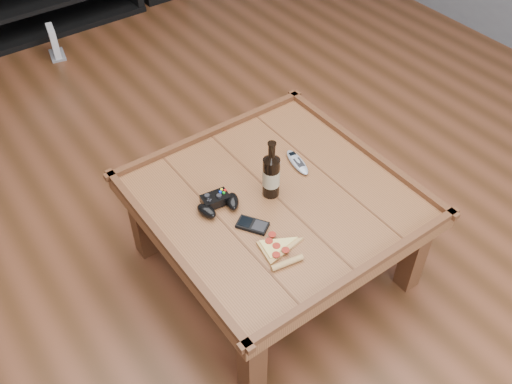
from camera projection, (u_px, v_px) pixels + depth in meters
ground at (273, 266)px, 2.60m from camera, size 6.00×6.00×0.00m
baseboard at (34, 7)px, 4.30m from camera, size 5.00×0.02×0.10m
coffee_table at (275, 206)px, 2.33m from camera, size 1.03×1.03×0.48m
beer_bottle at (271, 174)px, 2.22m from camera, size 0.07×0.07×0.26m
game_controller at (218, 203)px, 2.22m from camera, size 0.19×0.14×0.05m
pizza_slice at (278, 250)px, 2.08m from camera, size 0.17×0.24×0.02m
smartphone at (253, 225)px, 2.16m from camera, size 0.12×0.13×0.02m
remote_control at (297, 162)px, 2.42m from camera, size 0.09×0.18×0.02m
game_console at (54, 43)px, 3.83m from camera, size 0.13×0.19×0.21m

